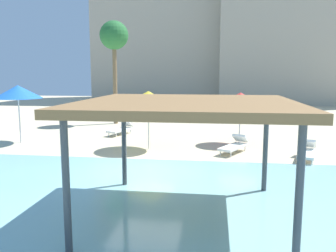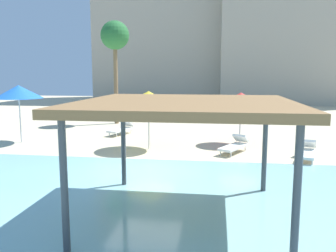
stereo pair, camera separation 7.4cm
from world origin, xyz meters
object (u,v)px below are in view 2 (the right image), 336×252
Objects in this scene: beach_umbrella_yellow_0 at (149,98)px; lounge_chair_3 at (235,145)px; beach_umbrella_blue_3 at (19,92)px; lounge_chair_2 at (307,151)px; shade_pavilion at (186,107)px; beach_umbrella_red_4 at (241,98)px; palm_tree_1 at (115,38)px; lounge_chair_0 at (122,128)px.

beach_umbrella_yellow_0 is 4.30m from lounge_chair_3.
beach_umbrella_blue_3 is 1.42× the size of lounge_chair_2.
shade_pavilion is at bearing 15.76° from lounge_chair_3.
beach_umbrella_red_4 is at bearing 22.79° from beach_umbrella_yellow_0.
beach_umbrella_yellow_0 reaches higher than beach_umbrella_red_4.
palm_tree_1 is at bearing 115.85° from beach_umbrella_yellow_0.
beach_umbrella_yellow_0 is 9.37m from palm_tree_1.
shade_pavilion reaches higher than lounge_chair_2.
shade_pavilion is 9.24m from beach_umbrella_red_4.
beach_umbrella_yellow_0 is at bearing -157.21° from beach_umbrella_red_4.
beach_umbrella_blue_3 reaches higher than lounge_chair_3.
beach_umbrella_yellow_0 is 6.59m from beach_umbrella_blue_3.
beach_umbrella_blue_3 is 0.41× the size of palm_tree_1.
lounge_chair_2 is at bearing -48.80° from beach_umbrella_red_4.
lounge_chair_3 is 0.29× the size of palm_tree_1.
lounge_chair_0 is 10.01m from lounge_chair_2.
lounge_chair_0 is at bearing 121.71° from beach_umbrella_yellow_0.
shade_pavilion reaches higher than lounge_chair_3.
beach_umbrella_blue_3 is 1.44× the size of lounge_chair_3.
beach_umbrella_blue_3 is at bearing -36.39° from lounge_chair_0.
shade_pavilion is 0.70× the size of palm_tree_1.
palm_tree_1 is (-3.80, 7.85, 3.42)m from beach_umbrella_yellow_0.
lounge_chair_0 is (4.30, 3.02, -2.17)m from beach_umbrella_blue_3.
beach_umbrella_yellow_0 is 1.32× the size of lounge_chair_2.
beach_umbrella_yellow_0 is at bearing 107.64° from shade_pavilion.
beach_umbrella_blue_3 reaches higher than beach_umbrella_yellow_0.
lounge_chair_3 is (10.37, -0.81, -2.17)m from beach_umbrella_blue_3.
shade_pavilion is at bearing -67.99° from palm_tree_1.
palm_tree_1 is at bearing 142.34° from beach_umbrella_red_4.
lounge_chair_2 and lounge_chair_3 have the same top height.
lounge_chair_2 is (2.45, -2.80, -1.89)m from beach_umbrella_red_4.
palm_tree_1 reaches higher than beach_umbrella_red_4.
palm_tree_1 reaches higher than beach_umbrella_blue_3.
beach_umbrella_red_4 is at bearing 5.92° from beach_umbrella_blue_3.
beach_umbrella_red_4 is (4.12, 1.73, -0.08)m from beach_umbrella_yellow_0.
shade_pavilion is 7.69m from beach_umbrella_yellow_0.
lounge_chair_0 is at bearing -101.54° from lounge_chair_2.
beach_umbrella_yellow_0 is at bearing -5.45° from beach_umbrella_blue_3.
shade_pavilion is 2.42× the size of lounge_chair_2.
beach_umbrella_red_4 is 4.18m from lounge_chair_2.
shade_pavilion is 2.42× the size of lounge_chair_0.
lounge_chair_0 is 7.01m from palm_tree_1.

